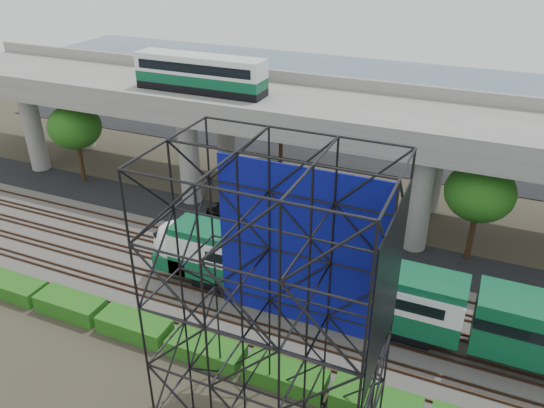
% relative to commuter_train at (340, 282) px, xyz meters
% --- Properties ---
extents(ground, '(140.00, 140.00, 0.00)m').
position_rel_commuter_train_xyz_m(ground, '(-7.04, -2.00, -2.88)').
color(ground, '#474233').
rests_on(ground, ground).
extents(ballast_bed, '(90.00, 12.00, 0.20)m').
position_rel_commuter_train_xyz_m(ballast_bed, '(-7.04, 0.00, -2.78)').
color(ballast_bed, slate).
rests_on(ballast_bed, ground).
extents(service_road, '(90.00, 5.00, 0.08)m').
position_rel_commuter_train_xyz_m(service_road, '(-7.04, 8.50, -2.84)').
color(service_road, black).
rests_on(service_road, ground).
extents(parking_lot, '(90.00, 18.00, 0.08)m').
position_rel_commuter_train_xyz_m(parking_lot, '(-7.04, 32.00, -2.84)').
color(parking_lot, black).
rests_on(parking_lot, ground).
extents(harbor_water, '(140.00, 40.00, 0.03)m').
position_rel_commuter_train_xyz_m(harbor_water, '(-7.04, 54.00, -2.87)').
color(harbor_water, '#41586B').
rests_on(harbor_water, ground).
extents(rail_tracks, '(90.00, 9.52, 0.16)m').
position_rel_commuter_train_xyz_m(rail_tracks, '(-7.04, -0.00, -2.60)').
color(rail_tracks, '#472D1E').
rests_on(rail_tracks, ballast_bed).
extents(commuter_train, '(29.30, 3.06, 4.30)m').
position_rel_commuter_train_xyz_m(commuter_train, '(0.00, 0.00, 0.00)').
color(commuter_train, black).
rests_on(commuter_train, rail_tracks).
extents(overpass, '(80.00, 12.00, 12.40)m').
position_rel_commuter_train_xyz_m(overpass, '(-7.80, 14.00, 5.33)').
color(overpass, '#9E9B93').
rests_on(overpass, ground).
extents(scaffold_tower, '(9.36, 6.36, 15.00)m').
position_rel_commuter_train_xyz_m(scaffold_tower, '(-0.18, -9.98, 4.59)').
color(scaffold_tower, black).
rests_on(scaffold_tower, ground).
extents(hedge_strip, '(34.60, 1.80, 1.20)m').
position_rel_commuter_train_xyz_m(hedge_strip, '(-6.03, -6.30, -2.32)').
color(hedge_strip, '#195714').
rests_on(hedge_strip, ground).
extents(trees, '(40.94, 16.94, 7.69)m').
position_rel_commuter_train_xyz_m(trees, '(-11.70, 14.17, 2.69)').
color(trees, '#382314').
rests_on(trees, ground).
extents(suv, '(4.69, 2.82, 1.22)m').
position_rel_commuter_train_xyz_m(suv, '(-12.00, 8.64, -2.19)').
color(suv, black).
rests_on(suv, service_road).
extents(parked_cars, '(37.55, 9.41, 1.29)m').
position_rel_commuter_train_xyz_m(parked_cars, '(-6.42, 31.74, -2.21)').
color(parked_cars, white).
rests_on(parked_cars, parking_lot).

